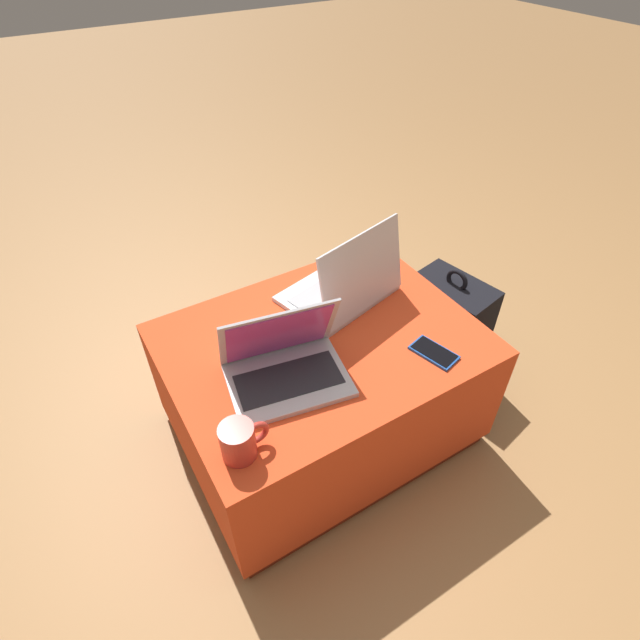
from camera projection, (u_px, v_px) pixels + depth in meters
The scene contains 7 objects.
ground_plane at pixel (322, 427), 1.79m from camera, with size 14.00×14.00×0.00m, color #9E7042.
ottoman at pixel (322, 386), 1.64m from camera, with size 0.92×0.70×0.44m.
laptop_near at pixel (285, 364), 1.35m from camera, with size 0.36×0.29×0.23m.
laptop_far at pixel (345, 286), 1.60m from camera, with size 0.40×0.33×0.27m.
cell_phone at pixel (434, 352), 1.44m from camera, with size 0.10×0.15×0.01m.
backpack at pixel (448, 327), 1.90m from camera, with size 0.27×0.31×0.47m.
coffee_mug at pixel (240, 441), 1.17m from camera, with size 0.12×0.08×0.10m.
Camera 1 is at (-0.57, -0.92, 1.48)m, focal length 28.00 mm.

